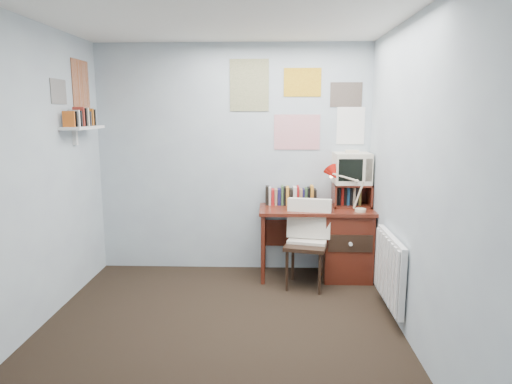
% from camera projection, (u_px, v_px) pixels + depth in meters
% --- Properties ---
extents(ground, '(3.50, 3.50, 0.00)m').
position_uv_depth(ground, '(216.00, 343.00, 3.55)').
color(ground, black).
rests_on(ground, ground).
extents(back_wall, '(3.00, 0.02, 2.50)m').
position_uv_depth(back_wall, '(233.00, 159.00, 5.05)').
color(back_wall, silver).
rests_on(back_wall, ground).
extents(left_wall, '(0.02, 3.50, 2.50)m').
position_uv_depth(left_wall, '(12.00, 183.00, 3.38)').
color(left_wall, silver).
rests_on(left_wall, ground).
extents(right_wall, '(0.02, 3.50, 2.50)m').
position_uv_depth(right_wall, '(421.00, 185.00, 3.28)').
color(right_wall, silver).
rests_on(right_wall, ground).
extents(ceiling, '(3.00, 3.50, 0.02)m').
position_uv_depth(ceiling, '(211.00, 4.00, 3.11)').
color(ceiling, white).
rests_on(ceiling, back_wall).
extents(desk, '(1.20, 0.55, 0.76)m').
position_uv_depth(desk, '(341.00, 241.00, 4.89)').
color(desk, '#592014').
rests_on(desk, ground).
extents(desk_chair, '(0.53, 0.52, 0.87)m').
position_uv_depth(desk_chair, '(306.00, 246.00, 4.60)').
color(desk_chair, black).
rests_on(desk_chair, ground).
extents(desk_lamp, '(0.34, 0.31, 0.41)m').
position_uv_depth(desk_lamp, '(361.00, 192.00, 4.64)').
color(desk_lamp, red).
rests_on(desk_lamp, desk).
extents(tv_riser, '(0.40, 0.30, 0.25)m').
position_uv_depth(tv_riser, '(352.00, 195.00, 4.91)').
color(tv_riser, '#592014').
rests_on(tv_riser, desk).
extents(crt_tv, '(0.39, 0.36, 0.36)m').
position_uv_depth(crt_tv, '(352.00, 167.00, 4.88)').
color(crt_tv, beige).
rests_on(crt_tv, tv_riser).
extents(book_row, '(0.60, 0.14, 0.22)m').
position_uv_depth(book_row, '(293.00, 195.00, 5.01)').
color(book_row, '#592014').
rests_on(book_row, desk).
extents(radiator, '(0.09, 0.80, 0.60)m').
position_uv_depth(radiator, '(390.00, 269.00, 3.97)').
color(radiator, white).
rests_on(radiator, right_wall).
extents(wall_shelf, '(0.20, 0.62, 0.24)m').
position_uv_depth(wall_shelf, '(83.00, 128.00, 4.39)').
color(wall_shelf, white).
rests_on(wall_shelf, left_wall).
extents(posters_back, '(1.20, 0.01, 0.90)m').
position_uv_depth(posters_back, '(297.00, 104.00, 4.92)').
color(posters_back, white).
rests_on(posters_back, back_wall).
extents(posters_left, '(0.01, 0.70, 0.60)m').
position_uv_depth(posters_left, '(70.00, 87.00, 4.33)').
color(posters_left, white).
rests_on(posters_left, left_wall).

